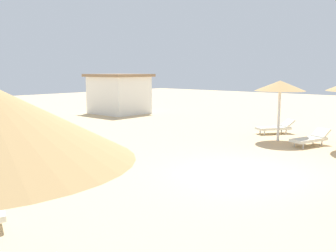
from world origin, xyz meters
TOP-DOWN VIEW (x-y plane):
  - ground_plane at (0.00, 0.00)m, footprint 80.00×80.00m
  - parasol_0 at (5.99, 1.65)m, footprint 2.23×2.23m
  - lounger_0 at (5.78, 0.09)m, footprint 2.00×1.15m
  - lounger_5 at (7.70, 2.58)m, footprint 1.93×1.59m
  - beach_cabana at (8.46, 15.31)m, footprint 3.63×4.00m

SIDE VIEW (x-z plane):
  - ground_plane at x=0.00m, z-range 0.00..0.00m
  - lounger_0 at x=5.78m, z-range -0.03..0.66m
  - lounger_5 at x=7.70m, z-range -0.04..0.67m
  - beach_cabana at x=8.46m, z-range 0.02..2.92m
  - parasol_0 at x=5.99m, z-range 1.10..3.81m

